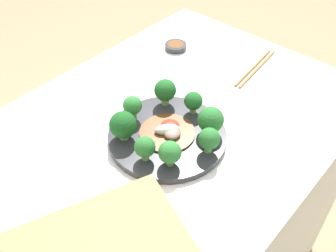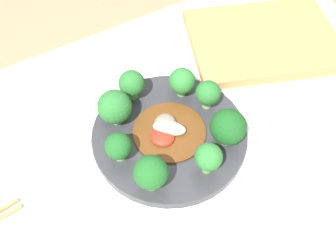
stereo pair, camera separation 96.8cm
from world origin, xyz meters
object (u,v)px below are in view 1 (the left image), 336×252
Objects in this scene: broccoli_northwest at (123,125)px; broccoli_southwest at (170,153)px; broccoli_southeast at (211,120)px; broccoli_west at (145,147)px; plate at (168,135)px; chopsticks at (256,68)px; broccoli_east at (193,101)px; stirfry_center at (169,130)px; broccoli_south at (209,139)px; broccoli_northeast at (165,91)px; sauce_dish at (176,46)px; broccoli_north at (132,106)px.

broccoli_southwest is (0.01, -0.12, -0.00)m from broccoli_northwest.
broccoli_southeast is 1.16× the size of broccoli_southwest.
broccoli_southeast is 0.16m from broccoli_west.
plate reaches higher than chopsticks.
broccoli_east is 0.07m from broccoli_southeast.
broccoli_southeast is at bearing -47.94° from stirfry_center.
broccoli_east is 0.27m from chopsticks.
plate is 4.71× the size of broccoli_east.
broccoli_northwest reaches higher than stirfry_center.
broccoli_south is 0.90× the size of broccoli_northeast.
broccoli_south is at bearing -82.23° from plate.
sauce_dish reaches higher than chopsticks.
broccoli_west is at bearing -178.05° from chopsticks.
broccoli_south reaches higher than broccoli_east.
broccoli_southeast is at bearing -111.98° from broccoli_east.
broccoli_southwest is at bearing -135.52° from broccoli_northeast.
broccoli_northwest is at bearing 136.60° from broccoli_southeast.
stirfry_center is 1.96× the size of sauce_dish.
broccoli_northwest reaches higher than sauce_dish.
stirfry_center is at bearing -179.88° from chopsticks.
broccoli_east is 0.88× the size of sauce_dish.
broccoli_east reaches higher than chopsticks.
stirfry_center reaches higher than chopsticks.
chopsticks is at bearing -8.10° from broccoli_northwest.
broccoli_south is 0.91× the size of broccoli_southeast.
broccoli_northeast is (0.13, 0.13, 0.01)m from broccoli_southwest.
broccoli_east is 0.17m from broccoli_northwest.
broccoli_southeast is 0.37m from sauce_dish.
plate is 0.36m from sauce_dish.
broccoli_west is 0.45m from sauce_dish.
broccoli_southeast reaches higher than broccoli_north.
broccoli_north is 0.17m from broccoli_southeast.
chopsticks is (0.42, -0.06, -0.05)m from broccoli_northwest.
broccoli_southeast is 0.14m from broccoli_northeast.
chopsticks is at bearing -73.81° from sauce_dish.
broccoli_west is (-0.15, 0.05, -0.00)m from broccoli_southeast.
stirfry_center is at bearing 9.11° from broccoli_west.
broccoli_south is 0.10m from stirfry_center.
chopsticks is (0.28, -0.07, -0.05)m from broccoli_northeast.
broccoli_west is 0.27× the size of chopsticks.
broccoli_northwest is 0.32× the size of chopsticks.
broccoli_west is 0.46× the size of stirfry_center.
broccoli_south reaches higher than chopsticks.
broccoli_northwest is (-0.07, 0.06, 0.04)m from plate.
broccoli_northeast reaches higher than broccoli_southwest.
broccoli_south is 0.42m from sauce_dish.
broccoli_southwest is (-0.15, -0.06, -0.00)m from broccoli_east.
sauce_dish is at bearing 39.08° from broccoli_southwest.
broccoli_southeast is (-0.03, -0.07, 0.00)m from broccoli_east.
plate is 3.87× the size of broccoli_northwest.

